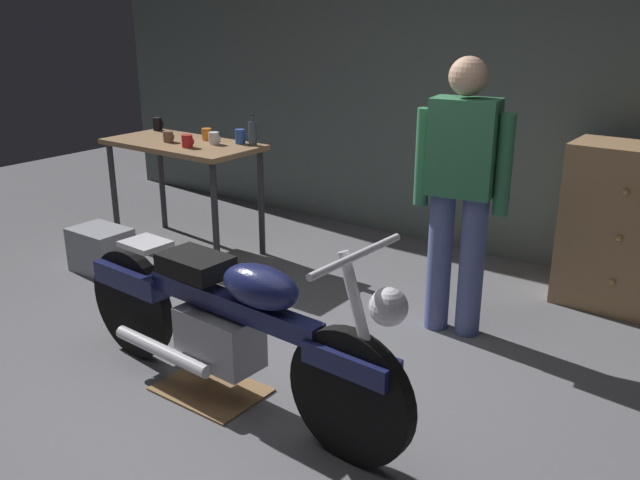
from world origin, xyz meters
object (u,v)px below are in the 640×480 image
(mug_red_diner, at_px, (187,141))
(mug_black_matte, at_px, (158,124))
(mug_blue_enamel, at_px, (240,136))
(mug_brown_stoneware, at_px, (168,137))
(wooden_dresser, at_px, (628,229))
(mug_orange_travel, at_px, (207,134))
(motorcycle, at_px, (227,321))
(person_standing, at_px, (461,187))
(mug_white_ceramic, at_px, (214,138))
(bottle, at_px, (252,133))
(storage_bin, at_px, (101,250))

(mug_red_diner, xyz_separation_m, mug_black_matte, (-0.76, 0.36, 0.01))
(mug_blue_enamel, bearing_deg, mug_brown_stoneware, -150.87)
(wooden_dresser, height_order, mug_orange_travel, wooden_dresser)
(motorcycle, distance_m, wooden_dresser, 2.74)
(person_standing, xyz_separation_m, mug_blue_enamel, (-2.02, 0.30, 0.03))
(mug_white_ceramic, xyz_separation_m, bottle, (0.27, 0.15, 0.05))
(mug_white_ceramic, relative_size, mug_brown_stoneware, 1.03)
(mug_orange_travel, distance_m, mug_black_matte, 0.67)
(motorcycle, bearing_deg, storage_bin, 162.64)
(motorcycle, xyz_separation_m, bottle, (-1.35, 1.73, 0.55))
(wooden_dresser, distance_m, mug_black_matte, 3.84)
(mug_white_ceramic, distance_m, mug_brown_stoneware, 0.39)
(mug_red_diner, bearing_deg, mug_blue_enamel, 56.32)
(wooden_dresser, xyz_separation_m, mug_blue_enamel, (-2.77, -0.69, 0.41))
(mug_brown_stoneware, bearing_deg, mug_blue_enamel, 29.13)
(storage_bin, distance_m, mug_black_matte, 1.33)
(person_standing, relative_size, mug_white_ceramic, 14.66)
(motorcycle, relative_size, mug_white_ceramic, 19.23)
(person_standing, distance_m, mug_brown_stoneware, 2.53)
(mug_brown_stoneware, height_order, mug_blue_enamel, mug_blue_enamel)
(mug_white_ceramic, height_order, mug_black_matte, mug_black_matte)
(mug_brown_stoneware, bearing_deg, storage_bin, -95.36)
(storage_bin, bearing_deg, mug_orange_travel, 74.44)
(person_standing, relative_size, mug_red_diner, 14.15)
(storage_bin, relative_size, mug_brown_stoneware, 3.99)
(motorcycle, xyz_separation_m, mug_red_diner, (-1.69, 1.37, 0.50))
(person_standing, bearing_deg, storage_bin, 5.18)
(mug_red_diner, distance_m, mug_brown_stoneware, 0.29)
(storage_bin, distance_m, mug_blue_enamel, 1.38)
(motorcycle, height_order, mug_blue_enamel, mug_blue_enamel)
(storage_bin, xyz_separation_m, mug_brown_stoneware, (0.06, 0.69, 0.77))
(wooden_dresser, distance_m, mug_orange_travel, 3.20)
(mug_blue_enamel, bearing_deg, storage_bin, -120.70)
(mug_orange_travel, xyz_separation_m, mug_white_ceramic, (0.17, -0.09, -0.00))
(storage_bin, xyz_separation_m, mug_red_diner, (0.35, 0.63, 0.78))
(mug_red_diner, distance_m, mug_black_matte, 0.84)
(wooden_dresser, xyz_separation_m, storage_bin, (-3.35, -1.66, -0.38))
(mug_white_ceramic, relative_size, mug_red_diner, 0.97)
(person_standing, relative_size, mug_orange_travel, 14.93)
(mug_black_matte, bearing_deg, person_standing, -6.13)
(mug_red_diner, xyz_separation_m, mug_brown_stoneware, (-0.28, 0.06, -0.00))
(mug_brown_stoneware, relative_size, mug_black_matte, 0.95)
(person_standing, bearing_deg, mug_blue_enamel, -17.78)
(storage_bin, xyz_separation_m, bottle, (0.69, 0.99, 0.83))
(mug_white_ceramic, relative_size, mug_blue_enamel, 0.99)
(mug_black_matte, bearing_deg, mug_white_ceramic, -10.53)
(motorcycle, height_order, wooden_dresser, wooden_dresser)
(mug_brown_stoneware, bearing_deg, motorcycle, -35.89)
(motorcycle, relative_size, mug_orange_travel, 19.58)
(mug_orange_travel, xyz_separation_m, mug_blue_enamel, (0.32, 0.05, 0.01))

